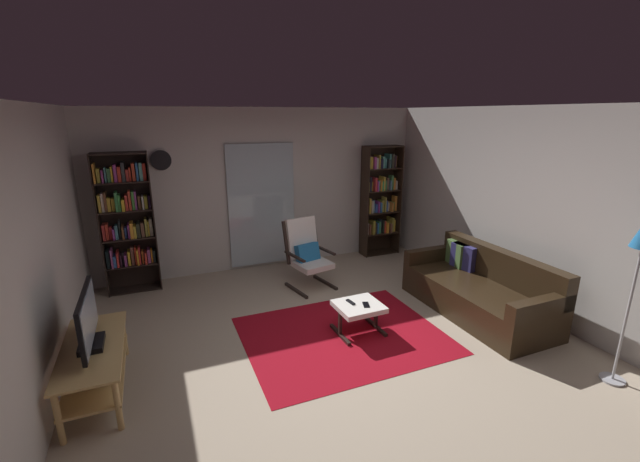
{
  "coord_description": "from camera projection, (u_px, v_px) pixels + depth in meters",
  "views": [
    {
      "loc": [
        -1.72,
        -3.56,
        2.49
      ],
      "look_at": [
        0.23,
        1.09,
        1.04
      ],
      "focal_mm": 22.92,
      "sensor_mm": 36.0,
      "label": 1
    }
  ],
  "objects": [
    {
      "name": "ground_plane",
      "position": [
        339.0,
        350.0,
        4.49
      ],
      "size": [
        7.02,
        7.02,
        0.0
      ],
      "primitive_type": "plane",
      "color": "tan"
    },
    {
      "name": "wall_back",
      "position": [
        265.0,
        190.0,
        6.7
      ],
      "size": [
        5.6,
        0.06,
        2.6
      ],
      "primitive_type": "cube",
      "color": "beige",
      "rests_on": "ground"
    },
    {
      "name": "wall_left",
      "position": [
        23.0,
        276.0,
        3.13
      ],
      "size": [
        0.06,
        6.0,
        2.6
      ],
      "primitive_type": "cube",
      "color": "beige",
      "rests_on": "ground"
    },
    {
      "name": "wall_right",
      "position": [
        535.0,
        213.0,
        5.13
      ],
      "size": [
        0.06,
        6.0,
        2.6
      ],
      "primitive_type": "cube",
      "color": "beige",
      "rests_on": "ground"
    },
    {
      "name": "glass_door_panel",
      "position": [
        262.0,
        206.0,
        6.68
      ],
      "size": [
        1.1,
        0.01,
        2.0
      ],
      "primitive_type": "cube",
      "color": "silver"
    },
    {
      "name": "area_rug",
      "position": [
        343.0,
        335.0,
        4.78
      ],
      "size": [
        2.26,
        1.81,
        0.01
      ],
      "primitive_type": "cube",
      "color": "maroon",
      "rests_on": "ground"
    },
    {
      "name": "tv_stand",
      "position": [
        95.0,
        362.0,
        3.71
      ],
      "size": [
        0.51,
        1.28,
        0.48
      ],
      "color": "tan",
      "rests_on": "ground"
    },
    {
      "name": "television",
      "position": [
        88.0,
        322.0,
        3.6
      ],
      "size": [
        0.2,
        0.87,
        0.52
      ],
      "color": "black",
      "rests_on": "tv_stand"
    },
    {
      "name": "bookshelf_near_tv",
      "position": [
        127.0,
        219.0,
        5.75
      ],
      "size": [
        0.71,
        0.3,
        2.0
      ],
      "color": "black",
      "rests_on": "ground"
    },
    {
      "name": "bookshelf_near_sofa",
      "position": [
        380.0,
        198.0,
        7.34
      ],
      "size": [
        0.69,
        0.3,
        1.97
      ],
      "color": "black",
      "rests_on": "ground"
    },
    {
      "name": "leather_sofa",
      "position": [
        479.0,
        290.0,
        5.29
      ],
      "size": [
        0.89,
        2.0,
        0.81
      ],
      "color": "black",
      "rests_on": "ground"
    },
    {
      "name": "lounge_armchair",
      "position": [
        307.0,
        252.0,
        6.03
      ],
      "size": [
        0.68,
        0.75,
        1.02
      ],
      "color": "black",
      "rests_on": "ground"
    },
    {
      "name": "ottoman",
      "position": [
        359.0,
        309.0,
        4.77
      ],
      "size": [
        0.53,
        0.49,
        0.36
      ],
      "color": "white",
      "rests_on": "ground"
    },
    {
      "name": "tv_remote",
      "position": [
        351.0,
        302.0,
        4.78
      ],
      "size": [
        0.06,
        0.15,
        0.02
      ],
      "primitive_type": "cube",
      "rotation": [
        0.0,
        0.0,
        0.13
      ],
      "color": "black",
      "rests_on": "ottoman"
    },
    {
      "name": "cell_phone",
      "position": [
        366.0,
        305.0,
        4.73
      ],
      "size": [
        0.11,
        0.15,
        0.01
      ],
      "primitive_type": "cube",
      "rotation": [
        0.0,
        0.0,
        -0.32
      ],
      "color": "black",
      "rests_on": "ottoman"
    },
    {
      "name": "wall_clock",
      "position": [
        161.0,
        160.0,
        5.91
      ],
      "size": [
        0.29,
        0.03,
        0.29
      ],
      "color": "silver"
    }
  ]
}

